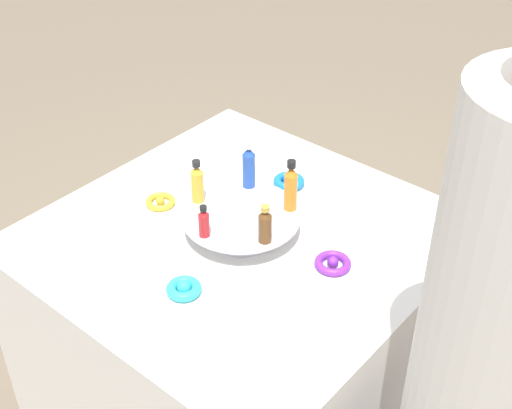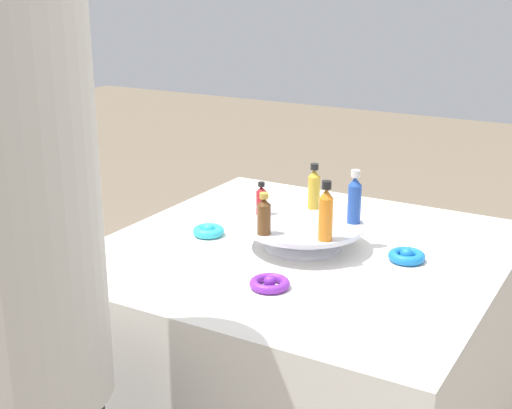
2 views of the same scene
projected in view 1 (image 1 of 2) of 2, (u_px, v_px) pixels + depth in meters
The scene contains 12 objects.
party_table at pixel (243, 336), 2.12m from camera, with size 1.00×1.00×0.77m.
display_stand at pixel (241, 221), 1.87m from camera, with size 0.31×0.31×0.07m.
bottle_blue at pixel (249, 166), 1.92m from camera, with size 0.03×0.03×0.14m.
bottle_gold at pixel (197, 183), 1.87m from camera, with size 0.03×0.03×0.13m.
bottle_red at pixel (204, 222), 1.76m from camera, with size 0.03×0.03×0.09m.
bottle_brown at pixel (265, 225), 1.73m from camera, with size 0.03×0.03×0.11m.
bottle_orange at pixel (291, 187), 1.83m from camera, with size 0.03×0.03×0.15m.
ribbon_bow_blue at pixel (289, 181), 2.07m from camera, with size 0.09×0.09×0.03m.
ribbon_bow_gold at pixel (160, 202), 2.00m from camera, with size 0.08×0.08×0.02m.
ribbon_bow_teal at pixel (184, 288), 1.70m from camera, with size 0.09×0.09×0.03m.
ribbon_bow_purple at pixel (333, 263), 1.78m from camera, with size 0.09×0.09×0.03m.
person_figure at pixel (479, 406), 1.34m from camera, with size 0.28×0.28×1.68m.
Camera 1 is at (1.00, -1.11, 1.94)m, focal length 50.00 mm.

